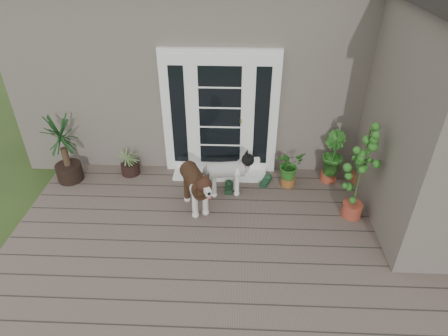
{
  "coord_description": "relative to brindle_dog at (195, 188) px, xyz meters",
  "views": [
    {
      "loc": [
        0.1,
        -3.14,
        3.91
      ],
      "look_at": [
        -0.1,
        1.75,
        0.7
      ],
      "focal_mm": 30.82,
      "sensor_mm": 36.0,
      "label": 1
    }
  ],
  "objects": [
    {
      "name": "deck",
      "position": [
        0.52,
        -1.1,
        -0.44
      ],
      "size": [
        6.2,
        4.6,
        0.12
      ],
      "primitive_type": "cube",
      "color": "#6B5B4C",
      "rests_on": "ground"
    },
    {
      "name": "clog_right",
      "position": [
        1.11,
        0.69,
        -0.33
      ],
      "size": [
        0.28,
        0.37,
        0.1
      ],
      "primitive_type": null,
      "rotation": [
        0.0,
        0.0,
        -0.43
      ],
      "color": "#163821",
      "rests_on": "deck"
    },
    {
      "name": "herb_c",
      "position": [
        2.71,
        0.83,
        -0.14
      ],
      "size": [
        0.44,
        0.44,
        0.48
      ],
      "primitive_type": "imported",
      "rotation": [
        0.0,
        0.0,
        3.93
      ],
      "color": "#1D5919",
      "rests_on": "deck"
    },
    {
      "name": "door_step",
      "position": [
        0.32,
        0.9,
        -0.35
      ],
      "size": [
        1.6,
        0.4,
        0.05
      ],
      "primitive_type": "cube",
      "color": "white",
      "rests_on": "deck"
    },
    {
      "name": "house_main",
      "position": [
        0.52,
        3.15,
        1.05
      ],
      "size": [
        7.4,
        4.0,
        3.1
      ],
      "primitive_type": "cube",
      "color": "#665E54",
      "rests_on": "ground"
    },
    {
      "name": "yucca",
      "position": [
        -2.23,
        0.67,
        0.21
      ],
      "size": [
        0.81,
        0.81,
        1.17
      ],
      "primitive_type": null,
      "rotation": [
        0.0,
        0.0,
        -0.0
      ],
      "color": "black",
      "rests_on": "deck"
    },
    {
      "name": "herb_b",
      "position": [
        2.18,
        0.83,
        -0.04
      ],
      "size": [
        0.53,
        0.53,
        0.68
      ],
      "primitive_type": "imported",
      "rotation": [
        0.0,
        0.0,
        1.76
      ],
      "color": "#1F5217",
      "rests_on": "deck"
    },
    {
      "name": "brindle_dog",
      "position": [
        0.0,
        0.0,
        0.0
      ],
      "size": [
        0.73,
        0.98,
        0.75
      ],
      "primitive_type": null,
      "rotation": [
        0.0,
        0.0,
        3.57
      ],
      "color": "#3D2616",
      "rests_on": "deck"
    },
    {
      "name": "spider_plant",
      "position": [
        -1.24,
        0.9,
        -0.1
      ],
      "size": [
        0.58,
        0.58,
        0.56
      ],
      "primitive_type": null,
      "rotation": [
        0.0,
        0.0,
        -0.11
      ],
      "color": "#85A263",
      "rests_on": "deck"
    },
    {
      "name": "door_unit",
      "position": [
        0.32,
        1.1,
        0.7
      ],
      "size": [
        1.9,
        0.14,
        2.15
      ],
      "primitive_type": "cube",
      "color": "white",
      "rests_on": "deck"
    },
    {
      "name": "clog_left",
      "position": [
        0.49,
        0.47,
        -0.33
      ],
      "size": [
        0.16,
        0.33,
        0.1
      ],
      "primitive_type": null,
      "rotation": [
        0.0,
        0.0,
        -0.02
      ],
      "color": "black",
      "rests_on": "deck"
    },
    {
      "name": "white_dog",
      "position": [
        0.44,
        0.39,
        -0.05
      ],
      "size": [
        0.84,
        0.45,
        0.66
      ],
      "primitive_type": null,
      "rotation": [
        0.0,
        0.0,
        -1.43
      ],
      "color": "silver",
      "rests_on": "deck"
    },
    {
      "name": "sapling",
      "position": [
        2.36,
        -0.09,
        0.41
      ],
      "size": [
        0.49,
        0.49,
        1.57
      ],
      "primitive_type": null,
      "rotation": [
        0.0,
        0.0,
        0.06
      ],
      "color": "#205B1A",
      "rests_on": "deck"
    },
    {
      "name": "herb_a",
      "position": [
        1.47,
        0.66,
        -0.09
      ],
      "size": [
        0.62,
        0.62,
        0.57
      ],
      "primitive_type": "imported",
      "rotation": [
        0.0,
        0.0,
        0.59
      ],
      "color": "#174F16",
      "rests_on": "deck"
    }
  ]
}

